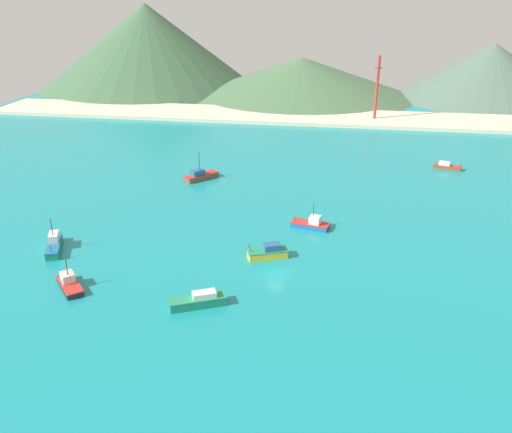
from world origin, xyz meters
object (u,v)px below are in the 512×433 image
Objects in this scene: radio_tower at (377,89)px; fishing_boat_6 at (69,283)px; fishing_boat_5 at (199,301)px; fishing_boat_7 at (201,176)px; fishing_boat_2 at (54,244)px; fishing_boat_0 at (447,166)px; fishing_boat_3 at (311,224)px; fishing_boat_1 at (268,252)px.

fishing_boat_6 is at bearing -112.21° from radio_tower.
fishing_boat_5 is 1.22× the size of fishing_boat_6.
fishing_boat_6 is at bearing -97.05° from fishing_boat_7.
radio_tower is (60.86, 114.03, 10.60)m from fishing_boat_2.
fishing_boat_7 is at bearing -163.19° from fishing_boat_0.
fishing_boat_3 is 98.29m from radio_tower.
fishing_boat_2 reaches higher than fishing_boat_1.
fishing_boat_1 is 0.87× the size of fishing_boat_7.
fishing_boat_0 is at bearing 57.94° from fishing_boat_5.
fishing_boat_3 is 46.87m from fishing_boat_6.
fishing_boat_0 is 0.80× the size of fishing_boat_2.
fishing_boat_7 reaches higher than fishing_boat_5.
fishing_boat_6 is (-21.57, 1.65, -0.07)m from fishing_boat_5.
fishing_boat_7 is at bearing -122.05° from radio_tower.
radio_tower is at bearing 80.90° from fishing_boat_3.
fishing_boat_0 is at bearing -72.18° from radio_tower.
fishing_boat_5 is at bearing -75.30° from fishing_boat_7.
fishing_boat_7 is (-29.36, 24.90, 0.12)m from fishing_boat_3.
fishing_boat_6 is at bearing -133.05° from fishing_boat_0.
fishing_boat_5 is 0.38× the size of radio_tower.
fishing_boat_0 is at bearing 46.95° from fishing_boat_6.
fishing_boat_2 is 33.85m from fishing_boat_5.
fishing_boat_1 is 1.05× the size of fishing_boat_6.
fishing_boat_5 is 21.64m from fishing_boat_6.
fishing_boat_0 is 1.03× the size of fishing_boat_6.
fishing_boat_1 is 0.94× the size of fishing_boat_3.
radio_tower is at bearing 107.82° from fishing_boat_0.
fishing_boat_5 is 58.31m from fishing_boat_7.
fishing_boat_6 is at bearing -140.44° from fishing_boat_3.
fishing_boat_3 is 1.12× the size of fishing_boat_6.
fishing_boat_0 is 0.98× the size of fishing_boat_1.
fishing_boat_3 is at bearing 65.28° from fishing_boat_1.
fishing_boat_6 reaches higher than fishing_boat_1.
fishing_boat_3 is 38.49m from fishing_boat_7.
fishing_boat_7 is 0.38× the size of radio_tower.
fishing_boat_6 is (9.28, -12.28, -0.21)m from fishing_boat_2.
fishing_boat_3 is 34.70m from fishing_boat_5.
fishing_boat_6 is 0.83× the size of fishing_boat_7.
fishing_boat_6 is at bearing -152.18° from fishing_boat_1.
fishing_boat_0 is at bearing 55.99° from fishing_boat_1.
fishing_boat_2 is 1.06× the size of fishing_boat_7.
radio_tower is at bearing 57.95° from fishing_boat_7.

